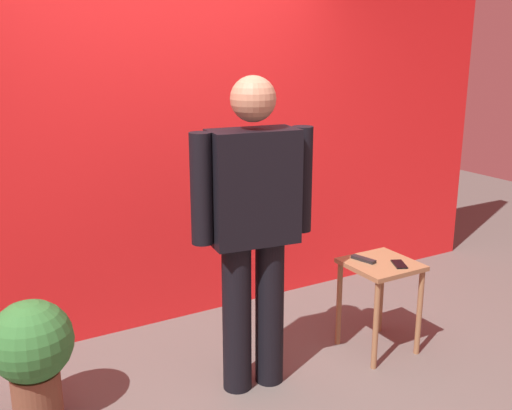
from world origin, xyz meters
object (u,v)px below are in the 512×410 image
standing_person (253,221)px  side_table (380,280)px  tv_remote (363,259)px  cell_phone (399,264)px  potted_plant (32,351)px

standing_person → side_table: bearing=-3.0°
tv_remote → cell_phone: bearing=-64.6°
side_table → cell_phone: cell_phone is taller
tv_remote → standing_person: bearing=167.3°
cell_phone → potted_plant: (-2.17, 0.42, -0.21)m
standing_person → side_table: size_ratio=2.96×
side_table → cell_phone: 0.17m
standing_person → potted_plant: size_ratio=2.64×
cell_phone → tv_remote: tv_remote is taller
cell_phone → potted_plant: potted_plant is taller
potted_plant → standing_person: bearing=-13.3°
cell_phone → tv_remote: bearing=156.4°
potted_plant → cell_phone: bearing=-11.0°
standing_person → side_table: standing_person is taller
side_table → potted_plant: 2.13m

